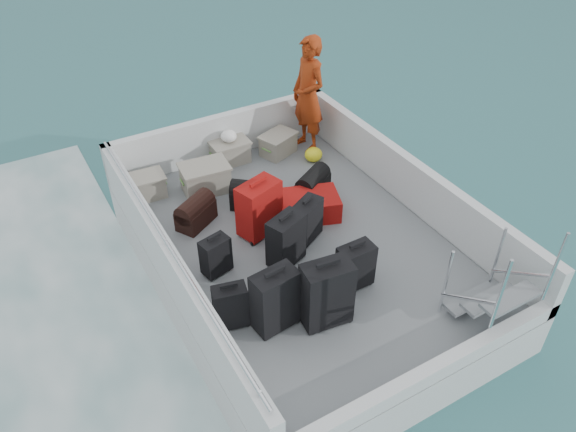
# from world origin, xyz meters

# --- Properties ---
(ground) EXTENTS (160.00, 160.00, 0.00)m
(ground) POSITION_xyz_m (0.00, 0.00, 0.00)
(ground) COLOR #154A4C
(ground) RESTS_ON ground
(ferry_hull) EXTENTS (3.60, 5.00, 0.60)m
(ferry_hull) POSITION_xyz_m (0.00, 0.00, 0.30)
(ferry_hull) COLOR silver
(ferry_hull) RESTS_ON ground
(deck) EXTENTS (3.30, 4.70, 0.02)m
(deck) POSITION_xyz_m (0.00, 0.00, 0.61)
(deck) COLOR slate
(deck) RESTS_ON ferry_hull
(deck_fittings) EXTENTS (3.60, 5.00, 0.90)m
(deck_fittings) POSITION_xyz_m (0.35, -0.32, 0.99)
(deck_fittings) COLOR silver
(deck_fittings) RESTS_ON deck
(suitcase_0) EXTENTS (0.52, 0.33, 0.75)m
(suitcase_0) POSITION_xyz_m (-0.96, -1.05, 1.00)
(suitcase_0) COLOR black
(suitcase_0) RESTS_ON deck
(suitcase_1) EXTENTS (0.40, 0.29, 0.55)m
(suitcase_1) POSITION_xyz_m (-1.37, -0.81, 0.89)
(suitcase_1) COLOR black
(suitcase_1) RESTS_ON deck
(suitcase_2) EXTENTS (0.38, 0.28, 0.50)m
(suitcase_2) POSITION_xyz_m (-1.17, 0.03, 0.87)
(suitcase_2) COLOR black
(suitcase_2) RESTS_ON deck
(suitcase_3) EXTENTS (0.57, 0.37, 0.81)m
(suitcase_3) POSITION_xyz_m (-0.46, -1.27, 1.02)
(suitcase_3) COLOR black
(suitcase_3) RESTS_ON deck
(suitcase_4) EXTENTS (0.52, 0.42, 0.68)m
(suitcase_4) POSITION_xyz_m (-0.36, -0.23, 0.96)
(suitcase_4) COLOR black
(suitcase_4) RESTS_ON deck
(suitcase_5) EXTENTS (0.62, 0.48, 0.75)m
(suitcase_5) POSITION_xyz_m (-0.36, 0.45, 0.99)
(suitcase_5) COLOR #960B0D
(suitcase_5) RESTS_ON deck
(suitcase_6) EXTENTS (0.42, 0.25, 0.58)m
(suitcase_6) POSITION_xyz_m (0.14, -0.97, 0.91)
(suitcase_6) COLOR black
(suitcase_6) RESTS_ON deck
(suitcase_7) EXTENTS (0.47, 0.40, 0.58)m
(suitcase_7) POSITION_xyz_m (0.10, 0.03, 0.91)
(suitcase_7) COLOR black
(suitcase_7) RESTS_ON deck
(suitcase_8) EXTENTS (0.94, 0.77, 0.32)m
(suitcase_8) POSITION_xyz_m (0.37, 0.44, 0.78)
(suitcase_8) COLOR #960B0D
(suitcase_8) RESTS_ON deck
(duffel_0) EXTENTS (0.62, 0.54, 0.32)m
(duffel_0) POSITION_xyz_m (-1.02, 1.02, 0.78)
(duffel_0) COLOR black
(duffel_0) RESTS_ON deck
(duffel_1) EXTENTS (0.57, 0.55, 0.32)m
(duffel_1) POSITION_xyz_m (-0.23, 1.01, 0.78)
(duffel_1) COLOR black
(duffel_1) RESTS_ON deck
(duffel_2) EXTENTS (0.62, 0.53, 0.32)m
(duffel_2) POSITION_xyz_m (0.67, 0.79, 0.78)
(duffel_2) COLOR black
(duffel_2) RESTS_ON deck
(crate_0) EXTENTS (0.53, 0.39, 0.31)m
(crate_0) POSITION_xyz_m (-1.39, 1.96, 0.77)
(crate_0) COLOR gray
(crate_0) RESTS_ON deck
(crate_1) EXTENTS (0.68, 0.51, 0.39)m
(crate_1) POSITION_xyz_m (-0.59, 1.68, 0.81)
(crate_1) COLOR gray
(crate_1) RESTS_ON deck
(crate_2) EXTENTS (0.55, 0.38, 0.33)m
(crate_2) POSITION_xyz_m (0.04, 2.20, 0.79)
(crate_2) COLOR gray
(crate_2) RESTS_ON deck
(crate_3) EXTENTS (0.61, 0.52, 0.31)m
(crate_3) POSITION_xyz_m (0.80, 2.04, 0.78)
(crate_3) COLOR gray
(crate_3) RESTS_ON deck
(yellow_bag) EXTENTS (0.28, 0.26, 0.22)m
(yellow_bag) POSITION_xyz_m (1.17, 1.58, 0.73)
(yellow_bag) COLOR yellow
(yellow_bag) RESTS_ON deck
(white_bag) EXTENTS (0.24, 0.24, 0.18)m
(white_bag) POSITION_xyz_m (0.04, 2.20, 1.04)
(white_bag) COLOR white
(white_bag) RESTS_ON crate_2
(passenger) EXTENTS (0.47, 0.69, 1.82)m
(passenger) POSITION_xyz_m (1.30, 1.98, 1.53)
(passenger) COLOR red
(passenger) RESTS_ON deck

